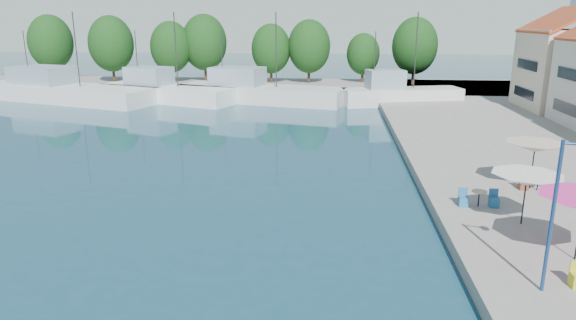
# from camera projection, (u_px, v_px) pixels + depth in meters

# --- Properties ---
(quay_far) EXTENTS (90.00, 16.00, 0.60)m
(quay_far) POSITION_uv_depth(u_px,v_px,m) (265.00, 87.00, 68.19)
(quay_far) COLOR gray
(quay_far) RESTS_ON ground
(hill_west) EXTENTS (180.00, 40.00, 16.00)m
(hill_west) POSITION_uv_depth(u_px,v_px,m) (233.00, 22.00, 157.32)
(hill_west) COLOR gray
(hill_west) RESTS_ON ground
(hill_east) EXTENTS (140.00, 40.00, 12.00)m
(hill_east) POSITION_uv_depth(u_px,v_px,m) (452.00, 28.00, 171.04)
(hill_east) COLOR gray
(hill_east) RESTS_ON ground
(building_06) EXTENTS (9.00, 8.80, 10.20)m
(building_06) POSITION_uv_depth(u_px,v_px,m) (575.00, 58.00, 48.70)
(building_06) COLOR beige
(building_06) RESTS_ON quay_right
(trawler_01) EXTENTS (22.86, 12.40, 10.20)m
(trawler_01) POSITION_uv_depth(u_px,v_px,m) (62.00, 91.00, 58.52)
(trawler_01) COLOR silver
(trawler_01) RESTS_ON ground
(trawler_02) EXTENTS (16.57, 9.78, 10.20)m
(trawler_02) POSITION_uv_depth(u_px,v_px,m) (164.00, 92.00, 58.03)
(trawler_02) COLOR white
(trawler_02) RESTS_ON ground
(trawler_03) EXTENTS (19.50, 9.52, 10.20)m
(trawler_03) POSITION_uv_depth(u_px,v_px,m) (257.00, 92.00, 57.75)
(trawler_03) COLOR silver
(trawler_03) RESTS_ON ground
(trawler_04) EXTENTS (13.32, 6.27, 10.20)m
(trawler_04) POSITION_uv_depth(u_px,v_px,m) (399.00, 95.00, 55.65)
(trawler_04) COLOR silver
(trawler_04) RESTS_ON ground
(tree_01) EXTENTS (6.14, 6.14, 9.09)m
(tree_01) POSITION_uv_depth(u_px,v_px,m) (51.00, 42.00, 73.03)
(tree_01) COLOR #3F2B19
(tree_01) RESTS_ON quay_far
(tree_02) EXTENTS (6.05, 6.05, 8.96)m
(tree_02) POSITION_uv_depth(u_px,v_px,m) (111.00, 44.00, 70.04)
(tree_02) COLOR #3F2B19
(tree_02) RESTS_ON quay_far
(tree_03) EXTENTS (5.55, 5.55, 8.21)m
(tree_03) POSITION_uv_depth(u_px,v_px,m) (171.00, 47.00, 69.96)
(tree_03) COLOR #3F2B19
(tree_03) RESTS_ON quay_far
(tree_04) EXTENTS (6.18, 6.18, 9.15)m
(tree_04) POSITION_uv_depth(u_px,v_px,m) (204.00, 42.00, 71.33)
(tree_04) COLOR #3F2B19
(tree_04) RESTS_ON quay_far
(tree_05) EXTENTS (5.32, 5.32, 7.87)m
(tree_05) POSITION_uv_depth(u_px,v_px,m) (271.00, 49.00, 69.39)
(tree_05) COLOR #3F2B19
(tree_05) RESTS_ON quay_far
(tree_06) EXTENTS (5.69, 5.69, 8.43)m
(tree_06) POSITION_uv_depth(u_px,v_px,m) (309.00, 46.00, 68.94)
(tree_06) COLOR #3F2B19
(tree_06) RESTS_ON quay_far
(tree_07) EXTENTS (4.48, 4.48, 6.64)m
(tree_07) POSITION_uv_depth(u_px,v_px,m) (363.00, 54.00, 69.89)
(tree_07) COLOR #3F2B19
(tree_07) RESTS_ON quay_far
(tree_08) EXTENTS (5.91, 5.91, 8.74)m
(tree_08) POSITION_uv_depth(u_px,v_px,m) (415.00, 46.00, 67.06)
(tree_08) COLOR #3F2B19
(tree_08) RESTS_ON quay_far
(umbrella_white) EXTENTS (2.95, 2.95, 2.24)m
(umbrella_white) POSITION_uv_depth(u_px,v_px,m) (527.00, 180.00, 21.44)
(umbrella_white) COLOR black
(umbrella_white) RESTS_ON quay_right
(umbrella_cream) EXTENTS (2.93, 2.93, 2.46)m
(umbrella_cream) POSITION_uv_depth(u_px,v_px,m) (535.00, 147.00, 25.94)
(umbrella_cream) COLOR black
(umbrella_cream) RESTS_ON quay_right
(cafe_table_02) EXTENTS (1.82, 0.70, 0.76)m
(cafe_table_02) POSITION_uv_depth(u_px,v_px,m) (479.00, 201.00, 23.92)
(cafe_table_02) COLOR black
(cafe_table_02) RESTS_ON quay_right
(cafe_table_03) EXTENTS (1.82, 0.70, 0.76)m
(cafe_table_03) POSITION_uv_depth(u_px,v_px,m) (538.00, 185.00, 26.23)
(cafe_table_03) COLOR black
(cafe_table_03) RESTS_ON quay_right
(street_lamp) EXTENTS (1.02, 0.43, 5.03)m
(street_lamp) POSITION_uv_depth(u_px,v_px,m) (568.00, 189.00, 15.56)
(street_lamp) COLOR navy
(street_lamp) RESTS_ON quay_right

